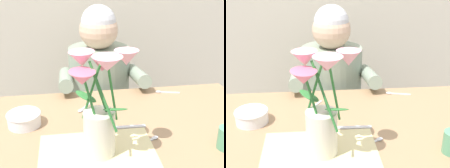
# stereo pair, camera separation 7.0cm
# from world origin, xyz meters

# --- Properties ---
(dining_table) EXTENTS (1.20, 0.80, 0.74)m
(dining_table) POSITION_xyz_m (0.00, 0.00, 0.64)
(dining_table) COLOR #9E7A56
(dining_table) RESTS_ON ground_plane
(seated_person) EXTENTS (0.45, 0.47, 1.14)m
(seated_person) POSITION_xyz_m (-0.02, 0.62, 0.56)
(seated_person) COLOR #4C4C56
(seated_person) RESTS_ON ground_plane
(striped_placemat) EXTENTS (0.40, 0.28, 0.00)m
(striped_placemat) POSITION_xyz_m (-0.11, -0.13, 0.74)
(striped_placemat) COLOR beige
(striped_placemat) RESTS_ON dining_table
(flower_vase) EXTENTS (0.25, 0.21, 0.37)m
(flower_vase) POSITION_xyz_m (-0.10, -0.14, 0.93)
(flower_vase) COLOR silver
(flower_vase) RESTS_ON dining_table
(ceramic_bowl) EXTENTS (0.14, 0.14, 0.06)m
(ceramic_bowl) POSITION_xyz_m (-0.38, 0.10, 0.77)
(ceramic_bowl) COLOR white
(ceramic_bowl) RESTS_ON dining_table
(dinner_knife) EXTENTS (0.19, 0.02, 0.00)m
(dinner_knife) POSITION_xyz_m (0.01, 0.02, 0.74)
(dinner_knife) COLOR silver
(dinner_knife) RESTS_ON dining_table
(spoon_1) EXTENTS (0.12, 0.04, 0.01)m
(spoon_1) POSITION_xyz_m (0.27, 0.33, 0.74)
(spoon_1) COLOR silver
(spoon_1) RESTS_ON dining_table
(spoon_3) EXTENTS (0.08, 0.11, 0.01)m
(spoon_3) POSITION_xyz_m (-0.13, 0.21, 0.74)
(spoon_3) COLOR silver
(spoon_3) RESTS_ON dining_table
(spoon_4) EXTENTS (0.11, 0.07, 0.01)m
(spoon_4) POSITION_xyz_m (0.09, -0.08, 0.74)
(spoon_4) COLOR silver
(spoon_4) RESTS_ON dining_table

